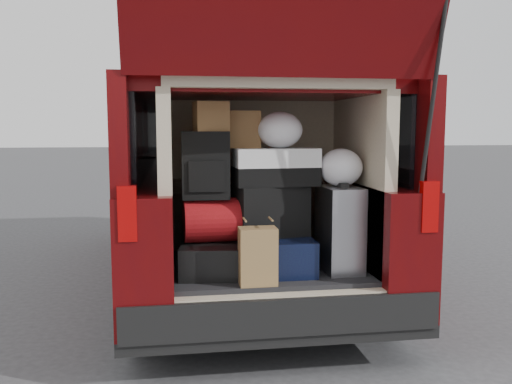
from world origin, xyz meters
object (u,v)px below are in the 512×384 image
at_px(black_hardshell, 211,257).
at_px(red_duffel, 218,220).
at_px(kraft_bag, 258,256).
at_px(twotone_duffel, 275,167).
at_px(silver_roller, 340,229).
at_px(navy_hardshell, 277,253).
at_px(backpack, 206,165).
at_px(black_soft_case, 270,210).

height_order(black_hardshell, red_duffel, red_duffel).
height_order(kraft_bag, twotone_duffel, twotone_duffel).
distance_m(kraft_bag, twotone_duffel, 0.63).
bearing_deg(silver_roller, black_hardshell, 173.18).
bearing_deg(red_duffel, silver_roller, -8.95).
bearing_deg(kraft_bag, navy_hardshell, 59.00).
distance_m(kraft_bag, backpack, 0.67).
height_order(black_hardshell, backpack, backpack).
relative_size(navy_hardshell, kraft_bag, 1.52).
bearing_deg(black_hardshell, backpack, -175.50).
relative_size(silver_roller, backpack, 1.30).
distance_m(black_hardshell, backpack, 0.59).
height_order(navy_hardshell, backpack, backpack).
distance_m(black_soft_case, backpack, 0.52).
bearing_deg(navy_hardshell, red_duffel, 175.64).
height_order(silver_roller, red_duffel, silver_roller).
bearing_deg(black_soft_case, silver_roller, -24.18).
bearing_deg(black_soft_case, black_hardshell, 174.42).
bearing_deg(twotone_duffel, red_duffel, 179.34).
relative_size(kraft_bag, twotone_duffel, 0.64).
xyz_separation_m(red_duffel, backpack, (-0.07, -0.02, 0.35)).
bearing_deg(navy_hardshell, black_hardshell, 178.28).
height_order(black_hardshell, twotone_duffel, twotone_duffel).
bearing_deg(kraft_bag, backpack, 132.31).
relative_size(black_hardshell, black_soft_case, 1.09).
height_order(black_hardshell, silver_roller, silver_roller).
bearing_deg(black_hardshell, silver_roller, 2.26).
bearing_deg(black_hardshell, red_duffel, 25.53).
xyz_separation_m(black_hardshell, twotone_duffel, (0.43, 0.03, 0.58)).
relative_size(backpack, twotone_duffel, 0.79).
height_order(silver_roller, black_soft_case, black_soft_case).
xyz_separation_m(navy_hardshell, backpack, (-0.46, 0.01, 0.58)).
xyz_separation_m(kraft_bag, backpack, (-0.28, 0.31, 0.52)).
xyz_separation_m(kraft_bag, twotone_duffel, (0.17, 0.34, 0.50)).
xyz_separation_m(silver_roller, kraft_bag, (-0.58, -0.24, -0.10)).
bearing_deg(silver_roller, twotone_duffel, 163.96).
bearing_deg(kraft_bag, silver_roller, 22.41).
bearing_deg(silver_roller, navy_hardshell, 170.29).
distance_m(navy_hardshell, backpack, 0.74).
xyz_separation_m(kraft_bag, red_duffel, (-0.21, 0.32, 0.17)).
relative_size(black_hardshell, navy_hardshell, 0.96).
xyz_separation_m(black_hardshell, silver_roller, (0.83, -0.07, 0.17)).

